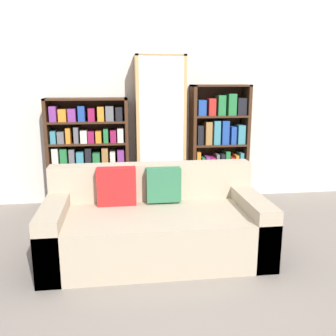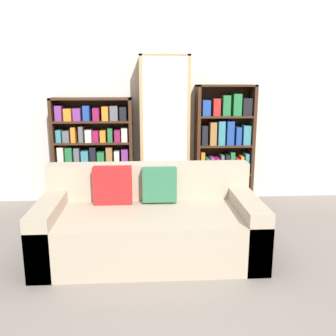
% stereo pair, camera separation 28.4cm
% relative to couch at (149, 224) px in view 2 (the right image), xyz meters
% --- Properties ---
extents(ground_plane, '(16.00, 16.00, 0.00)m').
position_rel_couch_xyz_m(ground_plane, '(0.25, -0.67, -0.28)').
color(ground_plane, gray).
extents(wall_back, '(6.58, 0.06, 2.70)m').
position_rel_couch_xyz_m(wall_back, '(0.25, 1.69, 1.07)').
color(wall_back, beige).
rests_on(wall_back, ground).
extents(couch, '(1.96, 0.98, 0.79)m').
position_rel_couch_xyz_m(couch, '(0.00, 0.00, 0.00)').
color(couch, tan).
rests_on(couch, ground).
extents(bookshelf_left, '(1.00, 0.32, 1.37)m').
position_rel_couch_xyz_m(bookshelf_left, '(-0.69, 1.49, 0.38)').
color(bookshelf_left, '#3D2314').
rests_on(bookshelf_left, ground).
extents(display_cabinet, '(0.61, 0.36, 1.88)m').
position_rel_couch_xyz_m(display_cabinet, '(0.22, 1.47, 0.66)').
color(display_cabinet, tan).
rests_on(display_cabinet, ground).
extents(bookshelf_right, '(0.74, 0.32, 1.53)m').
position_rel_couch_xyz_m(bookshelf_right, '(0.99, 1.49, 0.45)').
color(bookshelf_right, '#3D2314').
rests_on(bookshelf_right, ground).
extents(wine_bottle, '(0.08, 0.08, 0.38)m').
position_rel_couch_xyz_m(wine_bottle, '(0.84, 1.03, -0.12)').
color(wine_bottle, '#192333').
rests_on(wine_bottle, ground).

